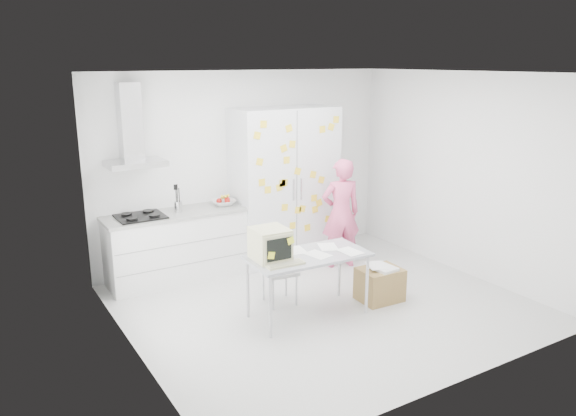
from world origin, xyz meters
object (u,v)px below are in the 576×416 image
person (341,213)px  desk (285,250)px  chair (277,265)px  cardboard_box (380,284)px

person → desk: size_ratio=1.11×
desk → chair: size_ratio=1.69×
desk → cardboard_box: size_ratio=2.65×
desk → chair: (0.18, 0.47, -0.36)m
desk → chair: bearing=71.6°
person → desk: 1.87m
chair → desk: bearing=-104.0°
cardboard_box → person: bearing=76.4°
person → desk: bearing=49.7°
person → chair: size_ratio=1.88×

